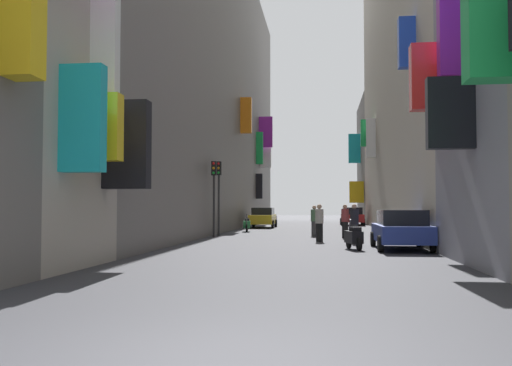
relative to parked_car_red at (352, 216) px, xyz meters
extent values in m
plane|color=#38383D|center=(-3.60, -13.65, -0.80)|extent=(140.00, 140.00, 0.00)
cube|color=yellow|center=(-8.27, -38.98, 4.61)|extent=(0.65, 0.63, 2.58)
cube|color=black|center=(-7.96, -33.96, 2.55)|extent=(1.28, 0.51, 2.49)
cube|color=white|center=(-8.25, -34.88, 5.26)|extent=(0.69, 0.41, 3.00)
cube|color=#19B2BF|center=(-8.08, -36.62, 2.89)|extent=(1.03, 0.41, 2.54)
cube|color=yellow|center=(-8.05, -35.67, 2.81)|extent=(1.09, 0.47, 1.70)
cube|color=slate|center=(-11.60, -8.31, 10.12)|extent=(6.00, 49.33, 21.84)
cube|color=purple|center=(-7.95, 4.62, 8.00)|extent=(1.29, 0.40, 2.95)
cube|color=orange|center=(-8.18, -7.55, 7.65)|extent=(0.84, 0.51, 2.69)
cube|color=white|center=(-8.07, 5.83, 6.06)|extent=(1.05, 0.48, 2.84)
cube|color=black|center=(-8.29, 2.16, 2.69)|extent=(0.61, 0.41, 2.30)
cube|color=green|center=(-8.29, 2.41, 6.22)|extent=(0.61, 0.51, 2.97)
cube|color=green|center=(0.71, -39.20, 4.02)|extent=(1.38, 0.60, 2.07)
cube|color=red|center=(0.78, -32.12, 4.66)|extent=(1.25, 0.56, 1.98)
cube|color=purple|center=(1.09, -33.19, 5.88)|extent=(0.63, 0.47, 2.92)
cube|color=black|center=(0.81, -34.36, 3.21)|extent=(1.19, 0.39, 1.85)
cube|color=#BCB29E|center=(4.40, -12.65, 9.71)|extent=(6.00, 33.20, 21.01)
cube|color=blue|center=(1.06, -25.27, 7.68)|extent=(0.69, 0.54, 2.13)
cube|color=white|center=(1.06, -6.93, 5.89)|extent=(0.68, 0.53, 2.90)
cube|color=green|center=(0.90, -5.66, 6.43)|extent=(1.00, 0.41, 2.06)
cube|color=slate|center=(4.40, 10.15, 5.46)|extent=(6.00, 12.40, 12.53)
cube|color=#19B2BF|center=(0.79, 10.27, 6.88)|extent=(1.22, 0.53, 3.02)
cube|color=yellow|center=(0.72, 5.89, 2.21)|extent=(1.36, 0.56, 2.05)
cube|color=#B21E1E|center=(0.00, 0.07, -0.17)|extent=(1.81, 4.49, 0.66)
cube|color=black|center=(0.00, -0.16, 0.45)|extent=(1.59, 2.51, 0.58)
cylinder|color=black|center=(-0.90, 1.55, -0.50)|extent=(0.18, 0.60, 0.60)
cylinder|color=black|center=(0.90, 1.55, -0.50)|extent=(0.18, 0.60, 0.60)
cylinder|color=black|center=(-0.90, -1.42, -0.50)|extent=(0.18, 0.60, 0.60)
cylinder|color=black|center=(0.90, -1.42, -0.50)|extent=(0.18, 0.60, 0.60)
cube|color=gold|center=(-7.06, -6.34, -0.16)|extent=(1.75, 4.16, 0.68)
cube|color=black|center=(-7.06, -6.13, 0.46)|extent=(1.54, 2.33, 0.55)
cylinder|color=black|center=(-6.18, -7.71, -0.50)|extent=(0.18, 0.60, 0.60)
cylinder|color=black|center=(-7.93, -7.71, -0.50)|extent=(0.18, 0.60, 0.60)
cylinder|color=black|center=(-6.18, -4.96, -0.50)|extent=(0.18, 0.60, 0.60)
cylinder|color=black|center=(-7.93, -4.96, -0.50)|extent=(0.18, 0.60, 0.60)
cube|color=navy|center=(0.44, -27.50, -0.19)|extent=(1.81, 4.50, 0.63)
cube|color=black|center=(0.44, -27.73, 0.41)|extent=(1.60, 2.52, 0.56)
cylinder|color=black|center=(-0.46, -26.02, -0.50)|extent=(0.18, 0.60, 0.60)
cylinder|color=black|center=(1.35, -26.02, -0.50)|extent=(0.18, 0.60, 0.60)
cylinder|color=black|center=(-0.46, -28.99, -0.50)|extent=(0.18, 0.60, 0.60)
cylinder|color=black|center=(1.35, -28.99, -0.50)|extent=(0.18, 0.60, 0.60)
cube|color=#287F3D|center=(-7.33, -13.35, -0.33)|extent=(0.57, 1.24, 0.45)
cube|color=black|center=(-7.36, -13.13, -0.03)|extent=(0.38, 0.59, 0.16)
cylinder|color=#4C4C51|center=(-7.27, -13.95, -0.01)|extent=(0.09, 0.28, 0.68)
cylinder|color=black|center=(-7.25, -14.09, -0.56)|extent=(0.15, 0.49, 0.48)
cylinder|color=black|center=(-7.42, -12.60, -0.56)|extent=(0.15, 0.49, 0.48)
cube|color=#ADADB2|center=(-7.47, 8.25, -0.33)|extent=(0.69, 1.20, 0.45)
cube|color=black|center=(-7.42, 8.04, -0.03)|extent=(0.44, 0.62, 0.16)
cylinder|color=#4C4C51|center=(-7.60, 8.80, -0.01)|extent=(0.12, 0.28, 0.68)
cylinder|color=black|center=(-7.63, 8.93, -0.56)|extent=(0.21, 0.49, 0.48)
cylinder|color=black|center=(-7.31, 7.56, -0.56)|extent=(0.21, 0.49, 0.48)
cube|color=black|center=(-1.33, -27.81, -0.33)|extent=(0.68, 1.14, 0.45)
cube|color=black|center=(-1.28, -28.00, -0.03)|extent=(0.44, 0.62, 0.16)
cylinder|color=#4C4C51|center=(-1.45, -27.29, -0.01)|extent=(0.12, 0.28, 0.68)
cylinder|color=black|center=(-1.48, -27.16, -0.56)|extent=(0.21, 0.49, 0.48)
cylinder|color=black|center=(-1.17, -28.45, -0.56)|extent=(0.21, 0.49, 0.48)
cylinder|color=black|center=(-1.35, -20.04, -0.38)|extent=(0.37, 0.37, 0.83)
cylinder|color=maroon|center=(-1.35, -20.04, 0.36)|extent=(0.44, 0.44, 0.66)
sphere|color=tan|center=(-1.35, -20.04, 0.81)|extent=(0.23, 0.23, 0.23)
cylinder|color=#333333|center=(-1.11, -24.23, -0.38)|extent=(0.45, 0.45, 0.83)
cylinder|color=black|center=(-1.11, -24.23, 0.37)|extent=(0.54, 0.54, 0.66)
sphere|color=tan|center=(-1.11, -24.23, 0.81)|extent=(0.23, 0.23, 0.23)
cylinder|color=#3B3B3B|center=(-2.95, -18.33, -0.39)|extent=(0.45, 0.45, 0.81)
cylinder|color=#4C724C|center=(-2.95, -18.33, 0.33)|extent=(0.53, 0.53, 0.64)
sphere|color=tan|center=(-2.95, -18.33, 0.76)|extent=(0.22, 0.22, 0.22)
cylinder|color=black|center=(-2.64, -23.12, -0.38)|extent=(0.45, 0.45, 0.83)
cylinder|color=#B2AD9E|center=(-2.64, -23.12, 0.37)|extent=(0.54, 0.54, 0.66)
sphere|color=tan|center=(-2.64, -23.12, 0.81)|extent=(0.23, 0.23, 0.23)
cylinder|color=#2D2D2D|center=(-8.21, -19.85, 0.83)|extent=(0.12, 0.12, 3.27)
cube|color=black|center=(-8.21, -19.85, 2.84)|extent=(0.26, 0.26, 0.75)
sphere|color=red|center=(-8.21, -19.99, 3.09)|extent=(0.14, 0.14, 0.14)
sphere|color=orange|center=(-8.21, -19.99, 2.84)|extent=(0.14, 0.14, 0.14)
sphere|color=green|center=(-8.21, -19.99, 2.59)|extent=(0.14, 0.14, 0.14)
cylinder|color=#2D2D2D|center=(-8.18, -18.61, 0.88)|extent=(0.12, 0.12, 3.35)
cube|color=black|center=(-8.18, -18.61, 2.93)|extent=(0.26, 0.26, 0.75)
sphere|color=red|center=(-8.18, -18.75, 3.18)|extent=(0.14, 0.14, 0.14)
sphere|color=orange|center=(-8.18, -18.75, 2.93)|extent=(0.14, 0.14, 0.14)
sphere|color=green|center=(-8.18, -18.75, 2.68)|extent=(0.14, 0.14, 0.14)
camera|label=1|loc=(-2.44, -49.30, 0.81)|focal=39.67mm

